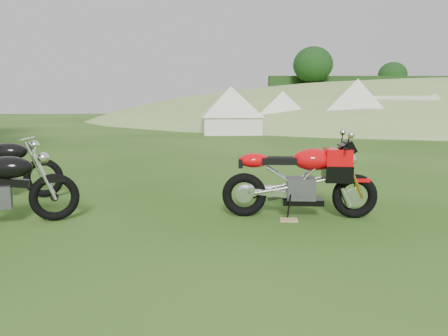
{
  "coord_description": "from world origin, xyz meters",
  "views": [
    {
      "loc": [
        0.1,
        -4.95,
        1.66
      ],
      "look_at": [
        0.26,
        0.4,
        0.85
      ],
      "focal_mm": 35.0,
      "sensor_mm": 36.0,
      "label": 1
    }
  ],
  "objects_px": {
    "plywood_board": "(289,220)",
    "tent_mid": "(282,110)",
    "sport_motorcycle": "(300,174)",
    "tent_right": "(357,107)",
    "tent_left": "(231,110)",
    "caravan": "(399,113)"
  },
  "relations": [
    {
      "from": "plywood_board",
      "to": "tent_mid",
      "type": "distance_m",
      "value": 20.44
    },
    {
      "from": "sport_motorcycle",
      "to": "plywood_board",
      "type": "bearing_deg",
      "value": -126.87
    },
    {
      "from": "tent_right",
      "to": "tent_mid",
      "type": "bearing_deg",
      "value": -177.0
    },
    {
      "from": "tent_left",
      "to": "tent_right",
      "type": "distance_m",
      "value": 7.44
    },
    {
      "from": "tent_mid",
      "to": "tent_right",
      "type": "xyz_separation_m",
      "value": [
        4.05,
        -1.28,
        0.2
      ]
    },
    {
      "from": "tent_mid",
      "to": "caravan",
      "type": "distance_m",
      "value": 6.77
    },
    {
      "from": "sport_motorcycle",
      "to": "tent_right",
      "type": "distance_m",
      "value": 19.98
    },
    {
      "from": "tent_left",
      "to": "tent_mid",
      "type": "bearing_deg",
      "value": 38.07
    },
    {
      "from": "sport_motorcycle",
      "to": "caravan",
      "type": "distance_m",
      "value": 21.54
    },
    {
      "from": "tent_mid",
      "to": "plywood_board",
      "type": "bearing_deg",
      "value": -91.72
    },
    {
      "from": "sport_motorcycle",
      "to": "tent_mid",
      "type": "xyz_separation_m",
      "value": [
        2.99,
        19.96,
        0.58
      ]
    },
    {
      "from": "sport_motorcycle",
      "to": "tent_left",
      "type": "relative_size",
      "value": 0.72
    },
    {
      "from": "sport_motorcycle",
      "to": "tent_mid",
      "type": "bearing_deg",
      "value": 86.72
    },
    {
      "from": "plywood_board",
      "to": "tent_left",
      "type": "distance_m",
      "value": 17.36
    },
    {
      "from": "tent_left",
      "to": "caravan",
      "type": "height_order",
      "value": "tent_left"
    },
    {
      "from": "sport_motorcycle",
      "to": "caravan",
      "type": "bearing_deg",
      "value": 68.41
    },
    {
      "from": "plywood_board",
      "to": "caravan",
      "type": "bearing_deg",
      "value": 62.98
    },
    {
      "from": "plywood_board",
      "to": "tent_mid",
      "type": "height_order",
      "value": "tent_mid"
    },
    {
      "from": "tent_left",
      "to": "caravan",
      "type": "xyz_separation_m",
      "value": [
        9.95,
        2.1,
        -0.24
      ]
    },
    {
      "from": "tent_left",
      "to": "tent_right",
      "type": "xyz_separation_m",
      "value": [
        7.27,
        1.57,
        0.14
      ]
    },
    {
      "from": "plywood_board",
      "to": "caravan",
      "type": "height_order",
      "value": "caravan"
    },
    {
      "from": "tent_mid",
      "to": "tent_right",
      "type": "bearing_deg",
      "value": -10.3
    }
  ]
}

